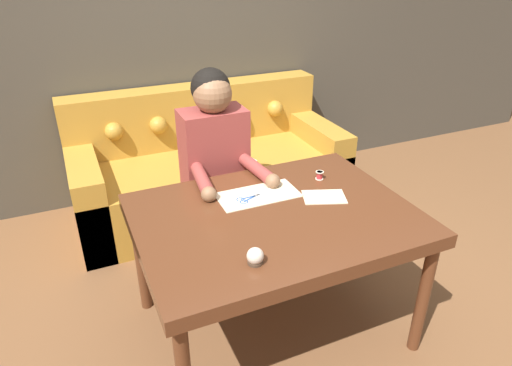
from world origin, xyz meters
name	(u,v)px	position (x,y,z in m)	size (l,w,h in m)	color
ground_plane	(274,324)	(0.00, 0.00, 0.00)	(16.00, 16.00, 0.00)	brown
wall_back	(170,30)	(0.00, 1.84, 1.30)	(8.00, 0.06, 2.60)	#474238
dining_table	(275,225)	(-0.01, -0.01, 0.65)	(1.32, 0.99, 0.72)	#562D19
couch	(208,169)	(0.11, 1.40, 0.31)	(2.02, 0.90, 0.90)	#B7842D
person	(216,172)	(-0.08, 0.66, 0.66)	(0.43, 0.61, 1.27)	#33281E
pattern_paper_main	(258,195)	(-0.01, 0.19, 0.72)	(0.42, 0.22, 0.00)	beige
pattern_paper_offcut	(324,197)	(0.29, 0.03, 0.72)	(0.25, 0.21, 0.00)	beige
scissors	(251,198)	(-0.06, 0.18, 0.72)	(0.24, 0.11, 0.01)	silver
thread_spool	(319,175)	(0.37, 0.22, 0.74)	(0.04, 0.04, 0.05)	red
pin_cushion	(255,257)	(-0.26, -0.32, 0.75)	(0.07, 0.07, 0.07)	#4C3828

